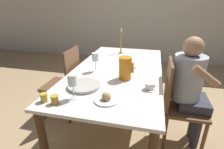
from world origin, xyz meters
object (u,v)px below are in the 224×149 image
(red_pitcher, at_px, (125,68))
(wine_glass_water, at_px, (95,58))
(teacup_near_person, at_px, (149,87))
(teacup_across, at_px, (131,69))
(serving_tray, at_px, (84,86))
(chair_person_side, at_px, (178,103))
(candlestick_tall, at_px, (121,44))
(chair_opposite, at_px, (65,82))
(jam_jar_red, at_px, (44,97))
(bread_plate, at_px, (106,98))
(person_seated, at_px, (190,85))
(wine_glass_juice, at_px, (72,81))
(jam_jar_amber, at_px, (55,99))

(red_pitcher, distance_m, wine_glass_water, 0.39)
(teacup_near_person, xyz_separation_m, teacup_across, (-0.22, 0.42, 0.00))
(teacup_near_person, height_order, serving_tray, teacup_near_person)
(chair_person_side, relative_size, candlestick_tall, 2.52)
(chair_opposite, bearing_deg, teacup_across, -89.56)
(red_pitcher, height_order, jam_jar_red, red_pitcher)
(bread_plate, bearing_deg, red_pitcher, 81.03)
(person_seated, relative_size, wine_glass_juice, 5.52)
(person_seated, distance_m, serving_tray, 1.06)
(wine_glass_water, xyz_separation_m, teacup_near_person, (0.62, -0.33, -0.13))
(teacup_across, xyz_separation_m, candlestick_tall, (-0.26, 0.70, 0.12))
(chair_opposite, height_order, wine_glass_juice, same)
(bread_plate, distance_m, candlestick_tall, 1.41)
(wine_glass_water, height_order, teacup_across, wine_glass_water)
(chair_opposite, height_order, jam_jar_red, chair_opposite)
(person_seated, xyz_separation_m, teacup_across, (-0.62, 0.17, 0.05))
(jam_jar_amber, bearing_deg, serving_tray, 70.05)
(teacup_near_person, bearing_deg, person_seated, 32.48)
(jam_jar_amber, relative_size, candlestick_tall, 0.19)
(teacup_near_person, distance_m, jam_jar_red, 0.91)
(chair_person_side, height_order, teacup_across, chair_person_side)
(teacup_near_person, xyz_separation_m, jam_jar_red, (-0.82, -0.41, 0.01))
(serving_tray, xyz_separation_m, candlestick_tall, (0.12, 1.21, 0.13))
(red_pitcher, distance_m, bread_plate, 0.48)
(chair_opposite, bearing_deg, person_seated, -96.20)
(teacup_near_person, relative_size, jam_jar_red, 1.86)
(teacup_near_person, relative_size, candlestick_tall, 0.35)
(wine_glass_juice, xyz_separation_m, candlestick_tall, (0.13, 1.43, -0.01))
(wine_glass_water, bearing_deg, red_pitcher, -20.36)
(wine_glass_juice, height_order, bread_plate, wine_glass_juice)
(wine_glass_water, distance_m, jam_jar_red, 0.77)
(bread_plate, bearing_deg, chair_opposite, 137.30)
(serving_tray, distance_m, jam_jar_amber, 0.35)
(wine_glass_water, height_order, candlestick_tall, candlestick_tall)
(teacup_across, bearing_deg, red_pitcher, -98.42)
(teacup_across, bearing_deg, person_seated, -15.07)
(teacup_near_person, bearing_deg, wine_glass_juice, -153.26)
(wine_glass_water, height_order, jam_jar_amber, wine_glass_water)
(red_pitcher, distance_m, teacup_across, 0.25)
(serving_tray, bearing_deg, person_seated, 19.08)
(red_pitcher, distance_m, candlestick_tall, 0.96)
(bread_plate, bearing_deg, chair_person_side, 37.97)
(teacup_across, height_order, bread_plate, bread_plate)
(chair_opposite, distance_m, wine_glass_juice, 0.95)
(person_seated, relative_size, teacup_near_person, 8.92)
(chair_opposite, height_order, serving_tray, chair_opposite)
(chair_opposite, height_order, person_seated, person_seated)
(wine_glass_water, distance_m, jam_jar_amber, 0.76)
(wine_glass_juice, bearing_deg, candlestick_tall, 84.92)
(serving_tray, bearing_deg, teacup_near_person, 8.66)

